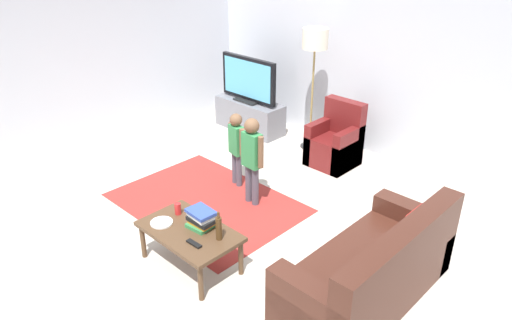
{
  "coord_description": "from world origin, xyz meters",
  "views": [
    {
      "loc": [
        3.4,
        -2.91,
        3.06
      ],
      "look_at": [
        0.0,
        0.6,
        0.65
      ],
      "focal_mm": 33.7,
      "sensor_mm": 36.0,
      "label": 1
    }
  ],
  "objects_px": {
    "armchair": "(336,144)",
    "book_stack": "(202,218)",
    "child_near_tv": "(236,143)",
    "bottle": "(219,228)",
    "couch": "(375,274)",
    "tv_remote": "(194,244)",
    "plate": "(162,223)",
    "floor_lamp": "(315,45)",
    "tv_stand": "(250,116)",
    "soda_can": "(178,209)",
    "coffee_table": "(190,234)",
    "tv": "(248,80)",
    "child_center": "(252,154)"
  },
  "relations": [
    {
      "from": "child_near_tv",
      "to": "child_center",
      "type": "xyz_separation_m",
      "value": [
        0.46,
        -0.19,
        0.07
      ]
    },
    {
      "from": "child_near_tv",
      "to": "soda_can",
      "type": "distance_m",
      "value": 1.48
    },
    {
      "from": "child_near_tv",
      "to": "bottle",
      "type": "relative_size",
      "value": 3.36
    },
    {
      "from": "child_near_tv",
      "to": "soda_can",
      "type": "relative_size",
      "value": 8.15
    },
    {
      "from": "tv",
      "to": "child_near_tv",
      "type": "bearing_deg",
      "value": -49.87
    },
    {
      "from": "armchair",
      "to": "child_center",
      "type": "distance_m",
      "value": 1.63
    },
    {
      "from": "tv",
      "to": "child_center",
      "type": "relative_size",
      "value": 1.0
    },
    {
      "from": "tv_stand",
      "to": "book_stack",
      "type": "relative_size",
      "value": 4.08
    },
    {
      "from": "couch",
      "to": "coffee_table",
      "type": "relative_size",
      "value": 1.8
    },
    {
      "from": "coffee_table",
      "to": "child_center",
      "type": "bearing_deg",
      "value": 107.67
    },
    {
      "from": "plate",
      "to": "armchair",
      "type": "bearing_deg",
      "value": 90.68
    },
    {
      "from": "book_stack",
      "to": "tv_stand",
      "type": "bearing_deg",
      "value": 127.17
    },
    {
      "from": "tv_stand",
      "to": "couch",
      "type": "bearing_deg",
      "value": -29.81
    },
    {
      "from": "floor_lamp",
      "to": "tv_remote",
      "type": "bearing_deg",
      "value": -70.21
    },
    {
      "from": "armchair",
      "to": "book_stack",
      "type": "bearing_deg",
      "value": -82.45
    },
    {
      "from": "floor_lamp",
      "to": "tv_remote",
      "type": "xyz_separation_m",
      "value": [
        1.14,
        -3.17,
        -1.11
      ]
    },
    {
      "from": "couch",
      "to": "plate",
      "type": "relative_size",
      "value": 8.18
    },
    {
      "from": "armchair",
      "to": "tv_remote",
      "type": "height_order",
      "value": "armchair"
    },
    {
      "from": "tv_remote",
      "to": "plate",
      "type": "distance_m",
      "value": 0.5
    },
    {
      "from": "coffee_table",
      "to": "bottle",
      "type": "bearing_deg",
      "value": 17.35
    },
    {
      "from": "child_center",
      "to": "couch",
      "type": "bearing_deg",
      "value": -12.83
    },
    {
      "from": "plate",
      "to": "child_center",
      "type": "bearing_deg",
      "value": 95.17
    },
    {
      "from": "tv_stand",
      "to": "bottle",
      "type": "distance_m",
      "value": 3.68
    },
    {
      "from": "plate",
      "to": "book_stack",
      "type": "bearing_deg",
      "value": 36.45
    },
    {
      "from": "floor_lamp",
      "to": "bottle",
      "type": "height_order",
      "value": "floor_lamp"
    },
    {
      "from": "tv",
      "to": "plate",
      "type": "height_order",
      "value": "tv"
    },
    {
      "from": "child_center",
      "to": "tv_remote",
      "type": "xyz_separation_m",
      "value": [
        0.63,
        -1.39,
        -0.23
      ]
    },
    {
      "from": "floor_lamp",
      "to": "child_near_tv",
      "type": "xyz_separation_m",
      "value": [
        0.05,
        -1.58,
        -0.96
      ]
    },
    {
      "from": "armchair",
      "to": "tv_remote",
      "type": "relative_size",
      "value": 5.29
    },
    {
      "from": "tv_stand",
      "to": "plate",
      "type": "bearing_deg",
      "value": -59.49
    },
    {
      "from": "tv",
      "to": "plate",
      "type": "xyz_separation_m",
      "value": [
        1.78,
        -3.0,
        -0.42
      ]
    },
    {
      "from": "couch",
      "to": "tv_remote",
      "type": "height_order",
      "value": "couch"
    },
    {
      "from": "book_stack",
      "to": "plate",
      "type": "xyz_separation_m",
      "value": [
        -0.33,
        -0.24,
        -0.08
      ]
    },
    {
      "from": "tv_stand",
      "to": "coffee_table",
      "type": "xyz_separation_m",
      "value": [
        2.06,
        -2.9,
        0.13
      ]
    },
    {
      "from": "tv_stand",
      "to": "child_center",
      "type": "height_order",
      "value": "child_center"
    },
    {
      "from": "couch",
      "to": "bottle",
      "type": "xyz_separation_m",
      "value": [
        -1.24,
        -0.73,
        0.25
      ]
    },
    {
      "from": "child_near_tv",
      "to": "tv_remote",
      "type": "relative_size",
      "value": 5.75
    },
    {
      "from": "bottle",
      "to": "plate",
      "type": "bearing_deg",
      "value": -159.86
    },
    {
      "from": "child_near_tv",
      "to": "soda_can",
      "type": "height_order",
      "value": "child_near_tv"
    },
    {
      "from": "tv_stand",
      "to": "plate",
      "type": "xyz_separation_m",
      "value": [
        1.78,
        -3.02,
        0.18
      ]
    },
    {
      "from": "tv_stand",
      "to": "soda_can",
      "type": "height_order",
      "value": "soda_can"
    },
    {
      "from": "tv_stand",
      "to": "tv_remote",
      "type": "bearing_deg",
      "value": -52.96
    },
    {
      "from": "soda_can",
      "to": "tv_remote",
      "type": "bearing_deg",
      "value": -22.93
    },
    {
      "from": "tv",
      "to": "child_near_tv",
      "type": "height_order",
      "value": "tv"
    },
    {
      "from": "floor_lamp",
      "to": "soda_can",
      "type": "relative_size",
      "value": 14.83
    },
    {
      "from": "child_near_tv",
      "to": "soda_can",
      "type": "bearing_deg",
      "value": -67.4
    },
    {
      "from": "couch",
      "to": "coffee_table",
      "type": "height_order",
      "value": "couch"
    },
    {
      "from": "tv",
      "to": "tv_remote",
      "type": "distance_m",
      "value": 3.79
    },
    {
      "from": "couch",
      "to": "bottle",
      "type": "distance_m",
      "value": 1.46
    },
    {
      "from": "child_near_tv",
      "to": "coffee_table",
      "type": "bearing_deg",
      "value": -59.35
    }
  ]
}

